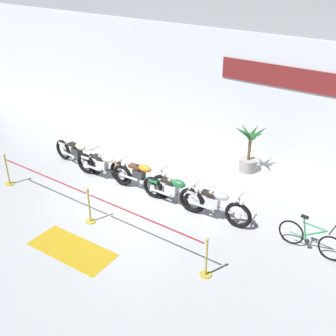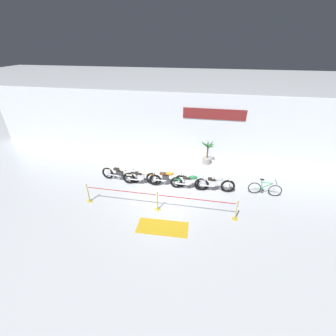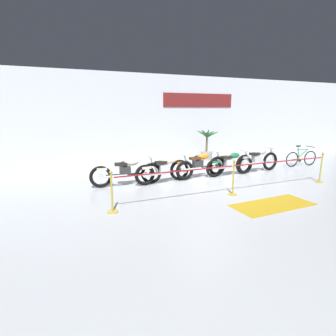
{
  "view_description": "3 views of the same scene",
  "coord_description": "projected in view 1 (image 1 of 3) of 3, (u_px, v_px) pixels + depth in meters",
  "views": [
    {
      "loc": [
        7.22,
        -8.03,
        6.68
      ],
      "look_at": [
        0.87,
        0.89,
        0.9
      ],
      "focal_mm": 45.0,
      "sensor_mm": 36.0,
      "label": 1
    },
    {
      "loc": [
        2.01,
        -9.75,
        7.21
      ],
      "look_at": [
        0.03,
        1.0,
        0.92
      ],
      "focal_mm": 24.0,
      "sensor_mm": 36.0,
      "label": 2
    },
    {
      "loc": [
        -4.63,
        -7.67,
        2.48
      ],
      "look_at": [
        -1.23,
        0.58,
        0.49
      ],
      "focal_mm": 28.0,
      "sensor_mm": 36.0,
      "label": 3
    }
  ],
  "objects": [
    {
      "name": "back_wall",
      "position": [
        216.0,
        88.0,
        15.31
      ],
      "size": [
        28.0,
        0.29,
        4.2
      ],
      "color": "silver",
      "rests_on": "ground"
    },
    {
      "name": "stanchion_mid_left",
      "position": [
        90.0,
        211.0,
        11.36
      ],
      "size": [
        0.28,
        0.28,
        1.05
      ],
      "color": "gold",
      "rests_on": "ground"
    },
    {
      "name": "motorcycle_green_3",
      "position": [
        173.0,
        191.0,
        12.08
      ],
      "size": [
        2.13,
        0.62,
        0.92
      ],
      "color": "black",
      "rests_on": "ground"
    },
    {
      "name": "motorcycle_silver_4",
      "position": [
        215.0,
        204.0,
        11.41
      ],
      "size": [
        2.18,
        0.62,
        0.96
      ],
      "color": "black",
      "rests_on": "ground"
    },
    {
      "name": "motorcycle_cream_1",
      "position": [
        104.0,
        166.0,
        13.43
      ],
      "size": [
        2.23,
        0.62,
        0.93
      ],
      "color": "black",
      "rests_on": "ground"
    },
    {
      "name": "bicycle",
      "position": [
        311.0,
        239.0,
        10.25
      ],
      "size": [
        1.69,
        0.48,
        0.94
      ],
      "color": "black",
      "rests_on": "ground"
    },
    {
      "name": "stanchion_mid_right",
      "position": [
        206.0,
        263.0,
        9.48
      ],
      "size": [
        0.28,
        0.28,
        1.05
      ],
      "color": "gold",
      "rests_on": "ground"
    },
    {
      "name": "potted_palm_left_of_row",
      "position": [
        249.0,
        151.0,
        13.83
      ],
      "size": [
        1.04,
        1.14,
        1.65
      ],
      "color": "gray",
      "rests_on": "ground"
    },
    {
      "name": "motorcycle_cream_0",
      "position": [
        78.0,
        154.0,
        14.22
      ],
      "size": [
        2.4,
        0.62,
        0.94
      ],
      "color": "black",
      "rests_on": "ground"
    },
    {
      "name": "floor_banner",
      "position": [
        72.0,
        249.0,
        10.46
      ],
      "size": [
        2.29,
        1.05,
        0.01
      ],
      "primitive_type": "cube",
      "rotation": [
        0.0,
        0.0,
        0.04
      ],
      "color": "#B78E19",
      "rests_on": "ground"
    },
    {
      "name": "stanchion_far_left",
      "position": [
        57.0,
        187.0,
        11.82
      ],
      "size": [
        7.28,
        0.28,
        1.05
      ],
      "color": "gold",
      "rests_on": "ground"
    },
    {
      "name": "motorcycle_orange_2",
      "position": [
        141.0,
        176.0,
        12.82
      ],
      "size": [
        2.37,
        0.62,
        0.95
      ],
      "color": "black",
      "rests_on": "ground"
    },
    {
      "name": "ground_plane",
      "position": [
        127.0,
        198.0,
        12.61
      ],
      "size": [
        120.0,
        120.0,
        0.0
      ],
      "primitive_type": "plane",
      "color": "#B2B7BC"
    }
  ]
}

